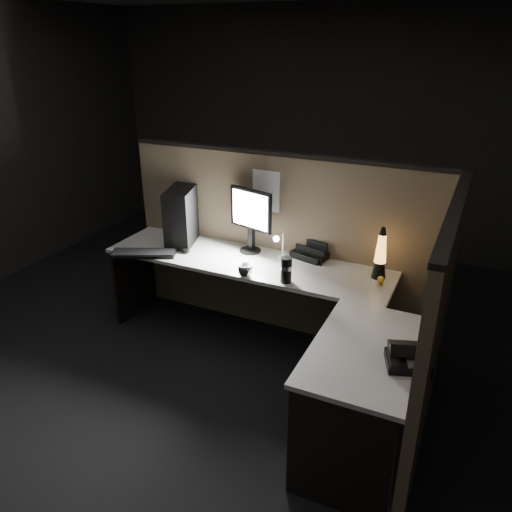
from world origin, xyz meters
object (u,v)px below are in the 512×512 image
at_px(keyboard, 144,253).
at_px(desk_phone, 408,356).
at_px(lava_lamp, 380,257).
at_px(monitor, 251,214).
at_px(pc_tower, 182,215).

xyz_separation_m(keyboard, desk_phone, (2.17, -0.60, 0.04)).
distance_m(keyboard, desk_phone, 2.25).
height_order(keyboard, lava_lamp, lava_lamp).
bearing_deg(monitor, lava_lamp, 12.80).
height_order(monitor, lava_lamp, monitor).
relative_size(lava_lamp, desk_phone, 1.43).
bearing_deg(lava_lamp, desk_phone, -69.49).
xyz_separation_m(monitor, desk_phone, (1.43, -1.05, -0.26)).
bearing_deg(keyboard, lava_lamp, -11.91).
bearing_deg(desk_phone, lava_lamp, 91.75).
relative_size(keyboard, lava_lamp, 1.31).
bearing_deg(desk_phone, pc_tower, 135.40).
relative_size(pc_tower, desk_phone, 1.73).
height_order(pc_tower, monitor, monitor).
bearing_deg(pc_tower, desk_phone, -42.99).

